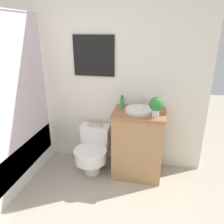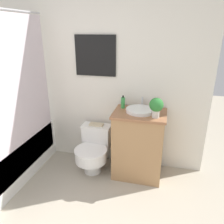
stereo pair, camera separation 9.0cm
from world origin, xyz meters
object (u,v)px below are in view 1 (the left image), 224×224
soap_bottle (122,102)px  potted_plant (156,105)px  toilet (93,149)px  book_on_tank (95,125)px  sink (140,110)px

soap_bottle → potted_plant: size_ratio=0.71×
potted_plant → toilet: bearing=174.5°
toilet → book_on_tank: size_ratio=3.16×
book_on_tank → soap_bottle: bearing=-0.4°
potted_plant → book_on_tank: potted_plant is taller
sink → potted_plant: bearing=-35.5°
toilet → soap_bottle: bearing=22.0°
sink → book_on_tank: size_ratio=2.02×
book_on_tank → sink: bearing=-8.5°
soap_bottle → potted_plant: potted_plant is taller
sink → book_on_tank: sink is taller
toilet → soap_bottle: size_ratio=3.62×
soap_bottle → toilet: bearing=-158.0°
potted_plant → book_on_tank: size_ratio=1.24×
soap_bottle → potted_plant: bearing=-27.8°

